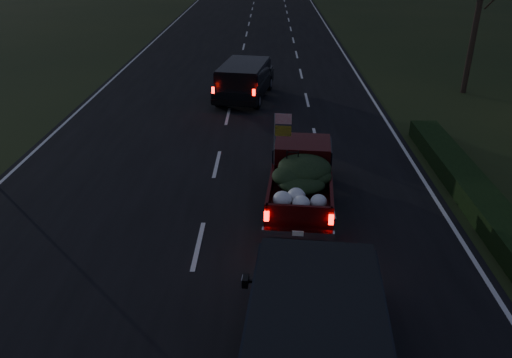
# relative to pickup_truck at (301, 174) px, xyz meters

# --- Properties ---
(ground) EXTENTS (120.00, 120.00, 0.00)m
(ground) POSITION_rel_pickup_truck_xyz_m (-2.71, -2.43, -0.90)
(ground) COLOR black
(ground) RESTS_ON ground
(road_asphalt) EXTENTS (14.00, 120.00, 0.02)m
(road_asphalt) POSITION_rel_pickup_truck_xyz_m (-2.71, -2.43, -0.89)
(road_asphalt) COLOR black
(road_asphalt) RESTS_ON ground
(hedge_row) EXTENTS (1.00, 10.00, 0.60)m
(hedge_row) POSITION_rel_pickup_truck_xyz_m (5.09, 0.57, -0.60)
(hedge_row) COLOR black
(hedge_row) RESTS_ON ground
(pickup_truck) EXTENTS (2.12, 4.71, 2.40)m
(pickup_truck) POSITION_rel_pickup_truck_xyz_m (0.00, 0.00, 0.00)
(pickup_truck) COLOR #350708
(pickup_truck) RESTS_ON ground
(lead_suv) EXTENTS (2.79, 5.10, 1.39)m
(lead_suv) POSITION_rel_pickup_truck_xyz_m (-2.11, 10.25, 0.15)
(lead_suv) COLOR black
(lead_suv) RESTS_ON ground
(rear_suv) EXTENTS (2.67, 5.51, 1.54)m
(rear_suv) POSITION_rel_pickup_truck_xyz_m (-0.18, -6.84, 0.26)
(rear_suv) COLOR black
(rear_suv) RESTS_ON ground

